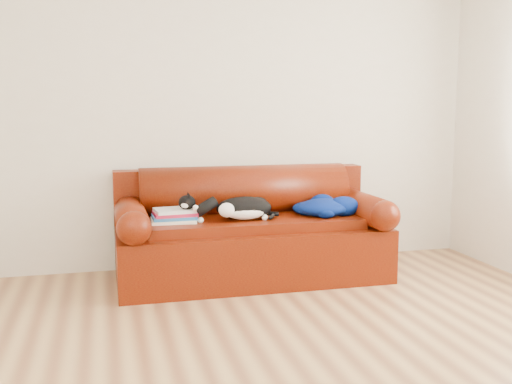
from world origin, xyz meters
TOP-DOWN VIEW (x-y plane):
  - ground at (0.00, 0.00)m, footprint 4.50×4.50m
  - room_shell at (0.12, 0.02)m, footprint 4.52×4.02m
  - sofa_base at (0.15, 1.49)m, footprint 2.10×0.90m
  - sofa_back at (0.15, 1.74)m, footprint 2.10×1.01m
  - book_stack at (-0.46, 1.43)m, footprint 0.34×0.27m
  - cat at (0.06, 1.37)m, footprint 0.63×0.36m
  - blanket at (0.74, 1.42)m, footprint 0.53×0.42m

SIDE VIEW (x-z plane):
  - ground at x=0.00m, z-range 0.00..0.00m
  - sofa_base at x=0.15m, z-range -0.01..0.49m
  - sofa_back at x=0.15m, z-range 0.10..0.98m
  - book_stack at x=-0.46m, z-range 0.50..0.60m
  - blanket at x=0.74m, z-range 0.49..0.65m
  - cat at x=0.06m, z-range 0.47..0.70m
  - room_shell at x=0.12m, z-range 0.36..2.97m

